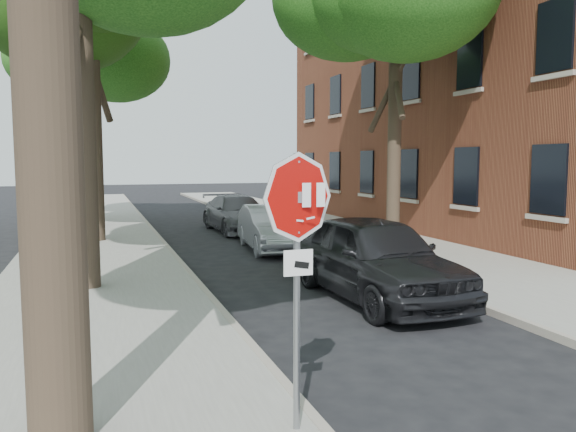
{
  "coord_description": "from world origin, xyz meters",
  "views": [
    {
      "loc": [
        -2.44,
        -4.79,
        2.65
      ],
      "look_at": [
        -0.46,
        0.95,
        2.05
      ],
      "focal_mm": 35.0,
      "sensor_mm": 36.0,
      "label": 1
    }
  ],
  "objects_px": {
    "tree_right": "(394,3)",
    "car_a": "(375,257)",
    "apartment_building": "(522,36)",
    "car_c": "(238,213)",
    "car_b": "(271,228)",
    "tree_far": "(83,53)",
    "stop_sign": "(298,238)"
  },
  "relations": [
    {
      "from": "tree_right",
      "to": "car_a",
      "type": "distance_m",
      "value": 9.05
    },
    {
      "from": "apartment_building",
      "to": "car_c",
      "type": "distance_m",
      "value": 13.46
    },
    {
      "from": "car_c",
      "to": "car_b",
      "type": "bearing_deg",
      "value": -94.24
    },
    {
      "from": "tree_far",
      "to": "car_b",
      "type": "relative_size",
      "value": 2.31
    },
    {
      "from": "tree_far",
      "to": "car_c",
      "type": "height_order",
      "value": "tree_far"
    },
    {
      "from": "car_a",
      "to": "car_c",
      "type": "xyz_separation_m",
      "value": [
        0.0,
        10.92,
        -0.13
      ]
    },
    {
      "from": "apartment_building",
      "to": "car_c",
      "type": "relative_size",
      "value": 4.34
    },
    {
      "from": "stop_sign",
      "to": "apartment_building",
      "type": "bearing_deg",
      "value": 43.65
    },
    {
      "from": "car_a",
      "to": "car_c",
      "type": "distance_m",
      "value": 10.92
    },
    {
      "from": "tree_right",
      "to": "car_a",
      "type": "bearing_deg",
      "value": -121.91
    },
    {
      "from": "car_a",
      "to": "apartment_building",
      "type": "bearing_deg",
      "value": 37.8
    },
    {
      "from": "car_a",
      "to": "tree_far",
      "type": "bearing_deg",
      "value": 106.5
    },
    {
      "from": "tree_right",
      "to": "car_b",
      "type": "distance_m",
      "value": 7.48
    },
    {
      "from": "stop_sign",
      "to": "tree_right",
      "type": "bearing_deg",
      "value": 56.62
    },
    {
      "from": "tree_right",
      "to": "car_c",
      "type": "distance_m",
      "value": 9.18
    },
    {
      "from": "car_a",
      "to": "tree_right",
      "type": "bearing_deg",
      "value": 56.64
    },
    {
      "from": "stop_sign",
      "to": "car_c",
      "type": "height_order",
      "value": "stop_sign"
    },
    {
      "from": "car_a",
      "to": "car_b",
      "type": "xyz_separation_m",
      "value": [
        -0.14,
        6.27,
        -0.14
      ]
    },
    {
      "from": "car_c",
      "to": "apartment_building",
      "type": "bearing_deg",
      "value": -10.58
    },
    {
      "from": "car_b",
      "to": "car_c",
      "type": "height_order",
      "value": "car_c"
    },
    {
      "from": "tree_right",
      "to": "stop_sign",
      "type": "bearing_deg",
      "value": -123.38
    },
    {
      "from": "stop_sign",
      "to": "tree_far",
      "type": "bearing_deg",
      "value": 95.46
    },
    {
      "from": "apartment_building",
      "to": "car_b",
      "type": "distance_m",
      "value": 13.83
    },
    {
      "from": "apartment_building",
      "to": "car_a",
      "type": "bearing_deg",
      "value": -140.75
    },
    {
      "from": "stop_sign",
      "to": "car_a",
      "type": "distance_m",
      "value": 5.86
    },
    {
      "from": "tree_far",
      "to": "tree_right",
      "type": "distance_m",
      "value": 14.02
    },
    {
      "from": "car_c",
      "to": "car_a",
      "type": "bearing_deg",
      "value": -92.57
    },
    {
      "from": "apartment_building",
      "to": "tree_right",
      "type": "distance_m",
      "value": 8.93
    },
    {
      "from": "car_c",
      "to": "tree_far",
      "type": "bearing_deg",
      "value": 131.45
    },
    {
      "from": "tree_far",
      "to": "car_c",
      "type": "relative_size",
      "value": 2.0
    },
    {
      "from": "tree_far",
      "to": "car_b",
      "type": "distance_m",
      "value": 13.15
    },
    {
      "from": "apartment_building",
      "to": "tree_right",
      "type": "bearing_deg",
      "value": -154.13
    }
  ]
}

